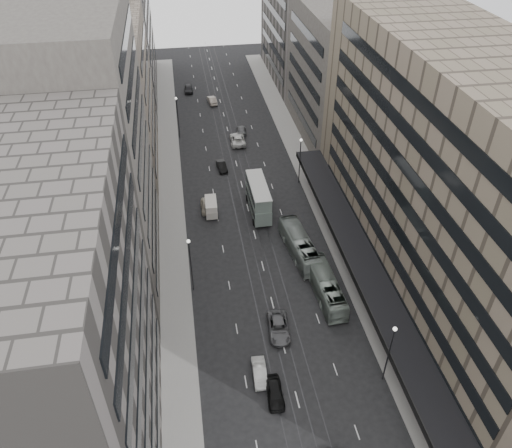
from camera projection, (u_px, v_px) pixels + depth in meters
ground at (285, 353)px, 56.74m from camera, size 220.00×220.00×0.00m
sidewalk_right at (308, 173)px, 87.65m from camera, size 4.00×125.00×0.15m
sidewalk_left at (170, 185)px, 84.57m from camera, size 4.00×125.00×0.15m
department_store at (460, 189)px, 56.69m from camera, size 19.20×60.00×30.00m
building_right_mid at (343, 74)px, 93.00m from camera, size 15.00×28.00×24.00m
building_right_far at (305, 19)px, 115.32m from camera, size 15.00×32.00×28.00m
building_left_a at (42, 349)px, 38.61m from camera, size 15.00×28.00×30.00m
building_left_b at (78, 156)px, 58.58m from camera, size 15.00×26.00×34.00m
building_left_c at (103, 100)px, 82.49m from camera, size 15.00×28.00×25.00m
building_left_d at (114, 31)px, 107.47m from camera, size 15.00×38.00×28.00m
lamp_right_near at (390, 348)px, 50.90m from camera, size 0.44×0.44×8.32m
lamp_right_far at (300, 156)px, 82.28m from camera, size 0.44×0.44×8.32m
lamp_left_near at (190, 259)px, 61.75m from camera, size 0.44×0.44×8.32m
lamp_left_far at (177, 113)px, 95.49m from camera, size 0.44×0.44×8.32m
bus_near at (326, 286)px, 63.23m from camera, size 2.90×10.91×3.02m
bus_far at (300, 245)px, 69.60m from camera, size 3.87×11.57×3.16m
double_decker at (258, 197)px, 76.97m from camera, size 2.92×9.27×5.06m
panel_van at (211, 207)px, 77.32m from camera, size 2.07×4.02×2.50m
sedan_0 at (275, 392)px, 51.87m from camera, size 1.87×4.36×1.47m
sedan_1 at (260, 372)px, 53.90m from camera, size 1.58×4.11×1.34m
sedan_2 at (279, 327)px, 58.84m from camera, size 2.83×5.44×1.47m
sedan_4 at (206, 206)px, 78.60m from camera, size 1.75×4.20×1.42m
sedan_5 at (222, 166)px, 88.47m from camera, size 1.82×4.20×1.34m
sedan_6 at (238, 139)px, 96.20m from camera, size 2.88×5.96×1.63m
sedan_7 at (241, 131)px, 99.41m from camera, size 2.43×4.85×1.35m
sedan_8 at (188, 89)px, 116.14m from camera, size 2.03×4.69×1.58m
sedan_9 at (212, 100)px, 111.05m from camera, size 2.08×4.69×1.50m
pedestrian at (451, 448)px, 46.73m from camera, size 0.83×0.77×1.91m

